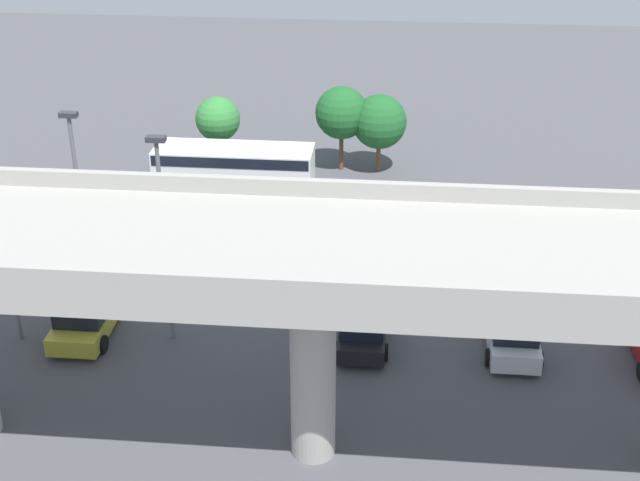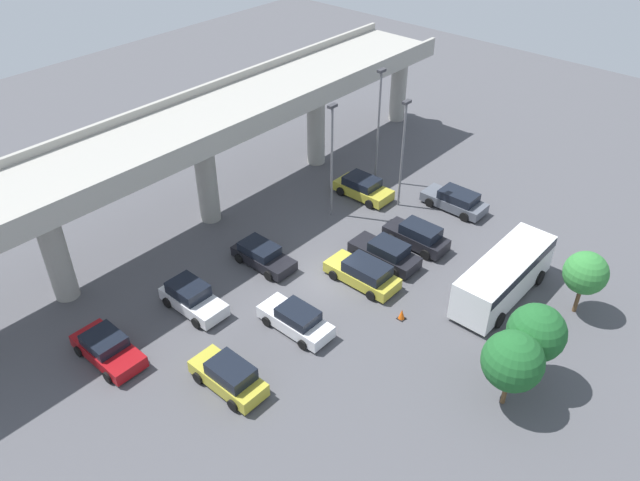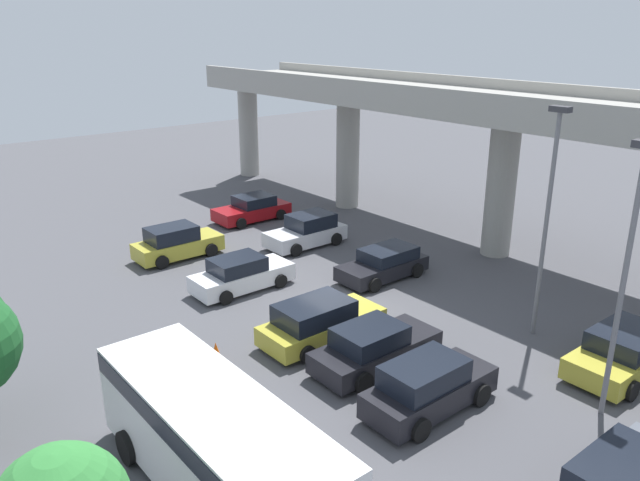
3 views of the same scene
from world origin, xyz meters
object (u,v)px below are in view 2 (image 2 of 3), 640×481
parked_car_0 (107,348)px  parked_car_7 (417,236)px  parked_car_2 (192,298)px  parked_car_3 (296,320)px  parked_car_5 (364,273)px  parked_car_6 (386,253)px  traffic_cone (402,314)px  parked_car_8 (363,188)px  lamp_post_near_aisle (332,153)px  tree_front_left (513,361)px  tree_front_centre (536,333)px  parked_car_1 (229,376)px  shuttle_bus (504,274)px  tree_front_right (586,273)px  lamp_post_mid_lot (403,147)px  parked_car_9 (455,200)px  parked_car_4 (262,255)px  lamp_post_by_overpass (379,119)px

parked_car_0 → parked_car_7: (19.62, -6.60, 0.12)m
parked_car_2 → parked_car_3: parked_car_2 is taller
parked_car_2 → parked_car_5: bearing=54.5°
parked_car_6 → parked_car_5: bearing=95.5°
traffic_cone → parked_car_2: bearing=127.1°
parked_car_8 → lamp_post_near_aisle: (-3.47, 0.17, 4.19)m
tree_front_left → tree_front_centre: 2.14m
parked_car_0 → parked_car_1: bearing=24.6°
parked_car_1 → tree_front_left: (8.38, -11.02, 2.15)m
parked_car_0 → traffic_cone: 16.45m
tree_front_centre → parked_car_3: bearing=113.9°
shuttle_bus → tree_front_left: tree_front_left is taller
tree_front_right → parked_car_5: bearing=119.4°
tree_front_left → tree_front_right: (9.00, 0.13, -0.09)m
parked_car_1 → shuttle_bus: 17.26m
lamp_post_mid_lot → parked_car_0: bearing=173.5°
shuttle_bus → parked_car_8: bearing=-104.6°
shuttle_bus → lamp_post_near_aisle: (0.05, 13.63, 3.30)m
shuttle_bus → parked_car_9: bearing=-132.2°
parked_car_0 → lamp_post_mid_lot: 23.56m
parked_car_7 → parked_car_5: bearing=87.3°
parked_car_6 → tree_front_left: bearing=154.4°
parked_car_0 → traffic_cone: size_ratio=6.41×
parked_car_8 → parked_car_3: bearing=-66.1°
parked_car_1 → lamp_post_mid_lot: bearing=-79.3°
parked_car_1 → parked_car_3: (5.38, 0.38, -0.07)m
parked_car_4 → shuttle_bus: 15.07m
lamp_post_mid_lot → lamp_post_by_overpass: (1.76, 3.48, 0.43)m
parked_car_2 → lamp_post_near_aisle: (13.21, 0.54, 4.16)m
tree_front_left → parked_car_8: bearing=58.1°
parked_car_2 → tree_front_left: (5.74, -17.21, 2.16)m
lamp_post_by_overpass → tree_front_left: size_ratio=2.04×
parked_car_7 → tree_front_left: (-8.29, -10.85, 2.13)m
lamp_post_near_aisle → tree_front_right: bearing=-85.0°
parked_car_3 → parked_car_5: bearing=-92.8°
lamp_post_by_overpass → traffic_cone: size_ratio=12.95×
parked_car_6 → traffic_cone: 5.49m
parked_car_0 → tree_front_left: 20.93m
parked_car_0 → lamp_post_by_overpass: size_ratio=0.50×
lamp_post_mid_lot → tree_front_centre: (-9.62, -14.92, -1.46)m
parked_car_2 → parked_car_7: bearing=65.6°
tree_front_centre → parked_car_9: bearing=44.0°
parked_car_3 → parked_car_8: 15.25m
parked_car_0 → tree_front_centre: size_ratio=0.93×
parked_car_5 → shuttle_bus: size_ratio=0.58×
parked_car_5 → lamp_post_by_overpass: bearing=-56.0°
parked_car_6 → shuttle_bus: (1.98, -7.25, 0.90)m
parked_car_0 → parked_car_4: (11.34, -0.26, -0.01)m
parked_car_4 → traffic_cone: (1.67, -9.80, -0.36)m
parked_car_4 → lamp_post_mid_lot: bearing=78.5°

